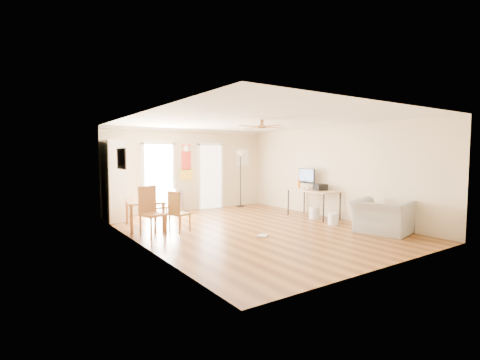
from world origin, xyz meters
TOP-DOWN VIEW (x-y plane):
  - floor at (0.00, 0.00)m, footprint 7.00×7.00m
  - ceiling at (0.00, 0.00)m, footprint 5.50×7.00m
  - wall_back at (0.00, 3.50)m, footprint 5.50×0.04m
  - wall_front at (0.00, -3.50)m, footprint 5.50×0.04m
  - wall_left at (-2.75, 0.00)m, footprint 0.04×7.00m
  - wall_right at (2.75, 0.00)m, footprint 0.04×7.00m
  - crown_molding at (0.00, 0.00)m, footprint 5.50×7.00m
  - kitchen_doorway at (-1.05, 3.48)m, footprint 0.90×0.10m
  - bathroom_doorway at (0.75, 3.48)m, footprint 0.80×0.10m
  - wall_decal at (-0.13, 3.48)m, footprint 0.46×0.03m
  - ac_grille at (2.05, 3.47)m, footprint 0.50×0.04m
  - framed_poster at (-2.73, 1.40)m, footprint 0.04×0.66m
  - ceiling_fan at (0.00, -0.30)m, footprint 1.24×1.24m
  - bookshelf at (-2.51, 3.05)m, footprint 0.49×1.01m
  - dining_table at (-2.15, 1.60)m, footprint 1.11×1.54m
  - dining_chair_right_a at (-1.60, 2.07)m, footprint 0.40×0.40m
  - dining_chair_right_b at (-1.60, 0.74)m, footprint 0.49×0.49m
  - dining_chair_near at (-2.29, 0.62)m, footprint 0.55×0.55m
  - trash_can at (-0.53, 3.22)m, footprint 0.41×0.41m
  - torchiere_lamp at (1.81, 3.24)m, footprint 0.42×0.42m
  - computer_desk at (2.33, 0.32)m, footprint 0.73×1.47m
  - imac at (2.47, 0.73)m, footprint 0.14×0.65m
  - keyboard at (2.20, 0.60)m, footprint 0.20×0.38m
  - printer at (2.45, 0.16)m, footprint 0.39×0.43m
  - orange_bottle at (2.30, 0.88)m, footprint 0.10×0.10m
  - wastebasket_a at (1.98, -0.73)m, footprint 0.32×0.32m
  - wastebasket_b at (2.19, 0.12)m, footprint 0.33×0.33m
  - floor_cloth at (-0.32, -0.75)m, footprint 0.31×0.31m
  - armchair at (2.15, -2.02)m, footprint 1.26×1.37m

SIDE VIEW (x-z plane):
  - floor at x=0.00m, z-range 0.00..0.00m
  - floor_cloth at x=-0.32m, z-range 0.00..0.04m
  - wastebasket_a at x=1.98m, z-range 0.00..0.30m
  - wastebasket_b at x=2.19m, z-range 0.00..0.33m
  - dining_table at x=-2.15m, z-range 0.00..0.70m
  - trash_can at x=-0.53m, z-range 0.00..0.74m
  - armchair at x=2.15m, z-range 0.00..0.76m
  - computer_desk at x=2.33m, z-range 0.00..0.79m
  - dining_chair_right_a at x=-1.60m, z-range 0.00..0.91m
  - dining_chair_right_b at x=-1.60m, z-range 0.00..0.94m
  - dining_chair_near at x=-2.29m, z-range 0.00..1.09m
  - keyboard at x=2.20m, z-range 0.79..0.80m
  - printer at x=2.45m, z-range 0.79..0.97m
  - orange_bottle at x=2.30m, z-range 0.79..1.04m
  - torchiere_lamp at x=1.81m, z-range 0.00..1.90m
  - kitchen_doorway at x=-1.05m, z-range 0.00..2.10m
  - bathroom_doorway at x=0.75m, z-range 0.00..2.10m
  - imac at x=2.47m, z-range 0.79..1.38m
  - bookshelf at x=-2.51m, z-range 0.00..2.19m
  - wall_back at x=0.00m, z-range 0.00..2.60m
  - wall_front at x=0.00m, z-range 0.00..2.60m
  - wall_left at x=-2.75m, z-range 0.00..2.60m
  - wall_right at x=2.75m, z-range 0.00..2.60m
  - wall_decal at x=-0.13m, z-range 1.00..2.10m
  - ac_grille at x=2.05m, z-range 1.40..2.00m
  - framed_poster at x=-2.73m, z-range 1.46..1.94m
  - ceiling_fan at x=0.00m, z-range 2.33..2.53m
  - crown_molding at x=0.00m, z-range 2.52..2.60m
  - ceiling at x=0.00m, z-range 2.60..2.60m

